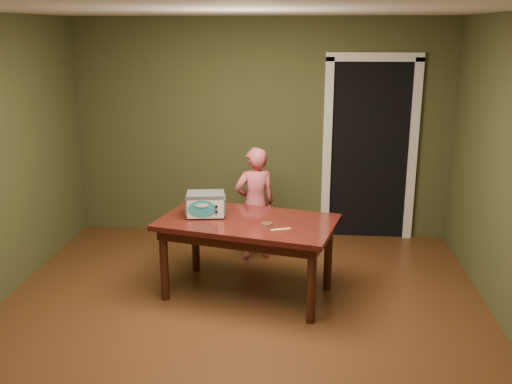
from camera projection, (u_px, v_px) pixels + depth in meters
floor at (235, 333)px, 4.77m from camera, size 5.00×5.00×0.00m
room_shell at (233, 132)px, 4.30m from camera, size 4.52×5.02×2.61m
doorway at (367, 147)px, 7.02m from camera, size 1.10×0.66×2.25m
dining_table at (248, 230)px, 5.31m from camera, size 1.77×1.25×0.75m
toy_oven at (206, 204)px, 5.35m from camera, size 0.40×0.30×0.23m
baking_pan at (267, 224)px, 5.13m from camera, size 0.10×0.10×0.02m
spatula at (281, 229)px, 5.01m from camera, size 0.18×0.09×0.01m
child at (255, 204)px, 6.17m from camera, size 0.54×0.46×1.25m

